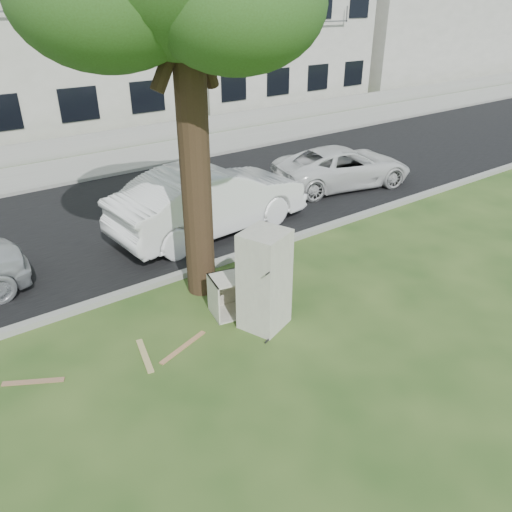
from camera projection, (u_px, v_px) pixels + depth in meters
ground at (275, 325)px, 8.70m from camera, size 120.00×120.00×0.00m
road at (133, 217)px, 13.00m from camera, size 120.00×7.00×0.01m
kerb_near at (203, 270)px, 10.46m from camera, size 120.00×0.18×0.12m
kerb_far at (86, 181)px, 15.54m from camera, size 120.00×0.18×0.12m
sidewalk at (71, 169)px, 16.58m from camera, size 120.00×2.80×0.01m
low_wall at (54, 149)px, 17.57m from camera, size 120.00×0.15×0.70m
townhouse_center at (1, 37)px, 19.52m from camera, size 11.22×8.16×7.44m
townhouse_right at (250, 34)px, 25.96m from camera, size 10.20×8.16×6.84m
filler_right at (413, 29)px, 33.76m from camera, size 16.00×9.00×6.40m
fridge at (264, 280)px, 8.33m from camera, size 0.92×0.89×1.77m
cabinet at (238, 293)px, 8.93m from camera, size 1.04×0.77×0.74m
plank_a at (183, 347)px, 8.14m from camera, size 1.00×0.41×0.02m
plank_b at (33, 382)px, 7.40m from camera, size 0.82×0.52×0.02m
plank_c at (145, 356)px, 7.94m from camera, size 0.29×0.89×0.02m
car_center at (211, 199)px, 11.88m from camera, size 5.02×2.08×1.61m
car_right at (343, 167)px, 14.94m from camera, size 4.52×2.82×1.17m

